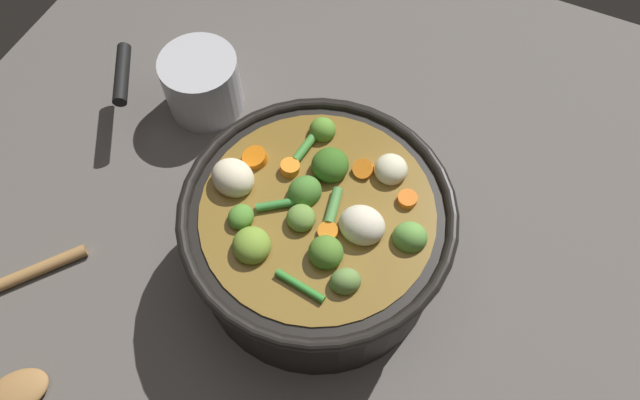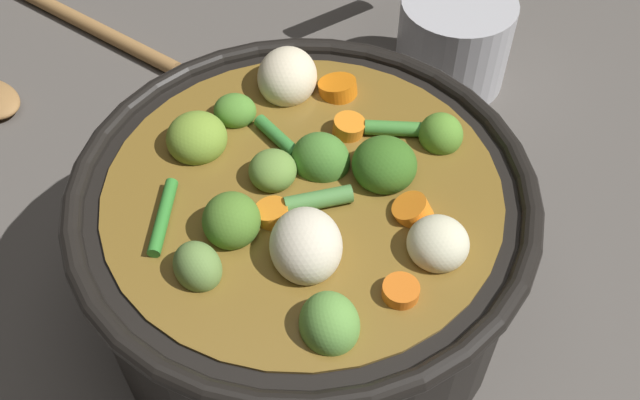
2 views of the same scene
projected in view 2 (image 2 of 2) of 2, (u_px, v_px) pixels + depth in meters
name	position (u px, v px, depth m)	size (l,w,h in m)	color
ground_plane	(306.00, 298.00, 0.54)	(1.10, 1.10, 0.00)	#514C47
cooking_pot	(304.00, 242.00, 0.49)	(0.29, 0.29, 0.15)	black
wooden_spoon	(42.00, 62.00, 0.70)	(0.22, 0.22, 0.02)	olive
small_saucepan	(451.00, 39.00, 0.67)	(0.17, 0.14, 0.08)	#ADADB2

